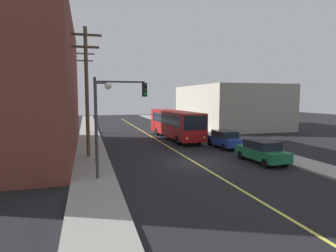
{
  "coord_description": "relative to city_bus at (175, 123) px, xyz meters",
  "views": [
    {
      "loc": [
        -7.56,
        -19.33,
        4.74
      ],
      "look_at": [
        0.0,
        7.16,
        2.0
      ],
      "focal_mm": 30.65,
      "sensor_mm": 36.0,
      "label": 1
    }
  ],
  "objects": [
    {
      "name": "ground_plane",
      "position": [
        -2.2,
        -11.92,
        -1.82
      ],
      "size": [
        120.0,
        120.0,
        0.0
      ],
      "primitive_type": "plane",
      "color": "black"
    },
    {
      "name": "sidewalk_left",
      "position": [
        -9.45,
        -1.92,
        -1.74
      ],
      "size": [
        2.5,
        90.0,
        0.15
      ],
      "primitive_type": "cube",
      "color": "gray",
      "rests_on": "ground"
    },
    {
      "name": "sidewalk_right",
      "position": [
        5.05,
        -1.92,
        -1.74
      ],
      "size": [
        2.5,
        90.0,
        0.15
      ],
      "primitive_type": "cube",
      "color": "gray",
      "rests_on": "ground"
    },
    {
      "name": "lane_stripe_center",
      "position": [
        -2.2,
        3.08,
        -1.81
      ],
      "size": [
        0.16,
        60.0,
        0.01
      ],
      "primitive_type": "cube",
      "color": "#D8CC4C",
      "rests_on": "ground"
    },
    {
      "name": "building_left_brick",
      "position": [
        -15.69,
        -4.91,
        3.86
      ],
      "size": [
        10.0,
        20.87,
        11.37
      ],
      "color": "brown",
      "rests_on": "ground"
    },
    {
      "name": "building_right_warehouse",
      "position": [
        12.29,
        10.58,
        1.49
      ],
      "size": [
        12.0,
        18.1,
        6.61
      ],
      "color": "gray",
      "rests_on": "ground"
    },
    {
      "name": "city_bus",
      "position": [
        0.0,
        0.0,
        0.0
      ],
      "size": [
        2.93,
        12.22,
        3.2
      ],
      "color": "maroon",
      "rests_on": "ground"
    },
    {
      "name": "parked_car_green",
      "position": [
        2.5,
        -13.29,
        -0.98
      ],
      "size": [
        1.97,
        4.47,
        1.62
      ],
      "color": "#196038",
      "rests_on": "ground"
    },
    {
      "name": "parked_car_blue",
      "position": [
        2.78,
        -6.88,
        -0.98
      ],
      "size": [
        1.92,
        4.45,
        1.62
      ],
      "color": "navy",
      "rests_on": "ground"
    },
    {
      "name": "utility_pole_near",
      "position": [
        -9.68,
        -8.33,
        3.78
      ],
      "size": [
        2.4,
        0.28,
        9.89
      ],
      "color": "brown",
      "rests_on": "sidewalk_left"
    },
    {
      "name": "utility_pole_mid",
      "position": [
        -9.75,
        8.31,
        4.29
      ],
      "size": [
        2.4,
        0.28,
        10.88
      ],
      "color": "brown",
      "rests_on": "sidewalk_left"
    },
    {
      "name": "traffic_signal_left_corner",
      "position": [
        -7.61,
        -10.66,
        2.49
      ],
      "size": [
        3.75,
        0.48,
        6.0
      ],
      "color": "#2D2D33",
      "rests_on": "sidewalk_left"
    },
    {
      "name": "street_lamp_left",
      "position": [
        -9.03,
        -14.75,
        1.92
      ],
      "size": [
        0.98,
        0.4,
        5.5
      ],
      "color": "#38383D",
      "rests_on": "sidewalk_left"
    },
    {
      "name": "fire_hydrant",
      "position": [
        4.65,
        -3.99,
        -1.23
      ],
      "size": [
        0.44,
        0.26,
        0.84
      ],
      "color": "red",
      "rests_on": "sidewalk_right"
    }
  ]
}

